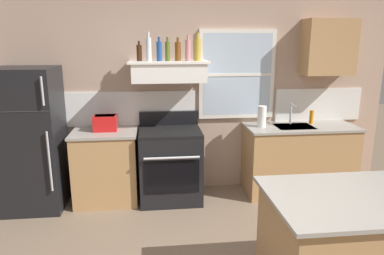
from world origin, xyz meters
TOP-DOWN VIEW (x-y plane):
  - back_wall at (0.03, 2.23)m, footprint 5.40×0.11m
  - refrigerator at (-1.90, 1.84)m, footprint 0.70×0.72m
  - counter_left_of_stove at (-1.05, 1.90)m, footprint 0.79×0.63m
  - toaster at (-1.03, 1.93)m, footprint 0.30×0.20m
  - stove_range at (-0.25, 1.86)m, footprint 0.76×0.69m
  - range_hood_shelf at (-0.25, 1.96)m, footprint 0.96×0.52m
  - bottle_brown_stout at (-0.60, 1.97)m, footprint 0.06×0.06m
  - bottle_clear_tall at (-0.48, 1.93)m, footprint 0.06×0.06m
  - bottle_blue_liqueur at (-0.36, 1.93)m, footprint 0.07×0.07m
  - bottle_olive_oil_square at (-0.26, 1.94)m, footprint 0.06×0.06m
  - bottle_amber_wine at (-0.14, 1.96)m, footprint 0.07×0.07m
  - bottle_rose_pink at (-0.02, 1.93)m, footprint 0.07×0.07m
  - bottle_champagne_gold_foil at (0.10, 1.91)m, footprint 0.08×0.08m
  - counter_right_with_sink at (1.45, 1.90)m, footprint 1.43×0.63m
  - sink_faucet at (1.35, 2.00)m, footprint 0.03×0.17m
  - paper_towel_roll at (0.92, 1.90)m, footprint 0.11×0.11m
  - dish_soap_bottle at (1.63, 2.00)m, footprint 0.06×0.06m
  - kitchen_island at (1.05, -0.19)m, footprint 1.40×0.90m
  - upper_cabinet_right at (1.80, 2.04)m, footprint 0.64×0.32m

SIDE VIEW (x-z plane):
  - counter_left_of_stove at x=-1.05m, z-range 0.00..0.91m
  - counter_right_with_sink at x=1.45m, z-range 0.00..0.91m
  - kitchen_island at x=1.05m, z-range 0.00..0.91m
  - stove_range at x=-0.25m, z-range -0.08..1.01m
  - refrigerator at x=-1.90m, z-range 0.00..1.69m
  - dish_soap_bottle at x=1.63m, z-range 0.91..1.09m
  - toaster at x=-1.03m, z-range 0.91..1.10m
  - paper_towel_roll at x=0.92m, z-range 0.91..1.18m
  - sink_faucet at x=1.35m, z-range 0.94..1.22m
  - back_wall at x=0.03m, z-range 0.00..2.70m
  - range_hood_shelf at x=-0.25m, z-range 1.50..1.75m
  - bottle_brown_stout at x=-0.60m, z-range 1.73..1.96m
  - bottle_amber_wine at x=-0.14m, z-range 1.72..2.00m
  - bottle_olive_oil_square at x=-0.26m, z-range 1.72..2.00m
  - bottle_blue_liqueur at x=-0.36m, z-range 1.72..2.00m
  - bottle_rose_pink at x=-0.02m, z-range 1.72..2.03m
  - bottle_champagne_gold_foil at x=0.10m, z-range 1.72..2.04m
  - bottle_clear_tall at x=-0.48m, z-range 1.72..2.06m
  - upper_cabinet_right at x=1.80m, z-range 1.55..2.25m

